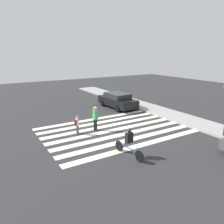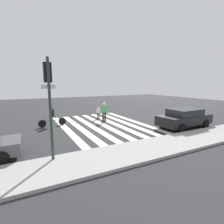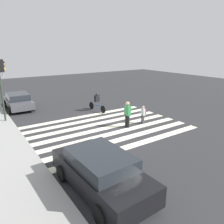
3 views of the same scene
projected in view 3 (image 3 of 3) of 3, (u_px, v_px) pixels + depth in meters
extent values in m
plane|color=#2D2D30|center=(107.00, 128.00, 14.47)|extent=(60.00, 60.00, 0.00)
cube|color=#9E9E99|center=(4.00, 150.00, 11.09)|extent=(36.00, 2.50, 0.14)
cube|color=#F2EDCC|center=(138.00, 144.00, 12.01)|extent=(0.52, 10.00, 0.01)
cube|color=#F2EDCC|center=(126.00, 138.00, 12.83)|extent=(0.52, 10.00, 0.01)
cube|color=#F2EDCC|center=(116.00, 132.00, 13.65)|extent=(0.52, 10.00, 0.01)
cube|color=#F2EDCC|center=(107.00, 128.00, 14.47)|extent=(0.52, 10.00, 0.01)
cube|color=#F2EDCC|center=(99.00, 123.00, 15.28)|extent=(0.52, 10.00, 0.01)
cube|color=#F2EDCC|center=(92.00, 120.00, 16.10)|extent=(0.52, 10.00, 0.01)
cube|color=#F2EDCC|center=(86.00, 116.00, 16.92)|extent=(0.52, 10.00, 0.01)
cylinder|color=#283828|center=(1.00, 91.00, 14.85)|extent=(0.12, 0.12, 4.56)
cube|color=black|center=(1.00, 66.00, 14.50)|extent=(0.32, 0.26, 0.84)
cube|color=silver|center=(3.00, 75.00, 14.67)|extent=(0.60, 0.02, 0.16)
sphere|color=#590F0F|center=(3.00, 62.00, 14.52)|extent=(0.15, 0.15, 0.15)
sphere|color=#59470F|center=(4.00, 66.00, 14.58)|extent=(0.15, 0.15, 0.15)
sphere|color=gold|center=(4.00, 69.00, 14.65)|extent=(0.15, 0.15, 0.15)
cylinder|color=black|center=(128.00, 122.00, 14.37)|extent=(0.16, 0.16, 0.83)
cylinder|color=black|center=(126.00, 121.00, 14.54)|extent=(0.16, 0.16, 0.83)
cube|color=#338C4C|center=(127.00, 110.00, 14.25)|extent=(0.50, 0.25, 0.66)
sphere|color=tan|center=(128.00, 104.00, 14.12)|extent=(0.26, 0.26, 0.26)
cylinder|color=#4C4C51|center=(143.00, 120.00, 15.15)|extent=(0.11, 0.11, 0.60)
cylinder|color=#4C4C51|center=(142.00, 119.00, 15.28)|extent=(0.11, 0.11, 0.60)
cube|color=silver|center=(143.00, 112.00, 15.06)|extent=(0.37, 0.20, 0.48)
sphere|color=tan|center=(143.00, 107.00, 14.97)|extent=(0.19, 0.19, 0.19)
cube|color=maroon|center=(144.00, 112.00, 15.15)|extent=(0.28, 0.15, 0.40)
cylinder|color=black|center=(91.00, 106.00, 18.83)|extent=(0.61, 0.11, 0.61)
cylinder|color=black|center=(103.00, 109.00, 17.66)|extent=(0.61, 0.11, 0.61)
cube|color=#1E4C8C|center=(97.00, 105.00, 18.20)|extent=(1.37, 0.19, 0.04)
cylinder|color=#1E4C8C|center=(99.00, 104.00, 17.95)|extent=(0.03, 0.03, 0.32)
cylinder|color=#1E4C8C|center=(93.00, 102.00, 18.58)|extent=(0.03, 0.03, 0.40)
cube|color=black|center=(97.00, 98.00, 18.03)|extent=(0.28, 0.42, 0.55)
sphere|color=#333338|center=(97.00, 94.00, 17.92)|extent=(0.22, 0.22, 0.22)
cube|color=black|center=(101.00, 174.00, 7.99)|extent=(4.58, 2.05, 0.74)
cube|color=#23282D|center=(100.00, 159.00, 7.81)|extent=(2.55, 1.83, 0.48)
cylinder|color=black|center=(62.00, 173.00, 8.64)|extent=(0.65, 0.22, 0.64)
cylinder|color=black|center=(101.00, 159.00, 9.69)|extent=(0.65, 0.22, 0.64)
cylinder|color=black|center=(100.00, 215.00, 6.46)|extent=(0.65, 0.22, 0.64)
cylinder|color=black|center=(146.00, 192.00, 7.51)|extent=(0.65, 0.22, 0.64)
cube|color=#4C4C51|center=(19.00, 103.00, 18.77)|extent=(4.06, 1.87, 0.60)
cube|color=#23282D|center=(18.00, 96.00, 18.61)|extent=(2.25, 1.69, 0.50)
cylinder|color=black|center=(6.00, 104.00, 19.39)|extent=(0.64, 0.21, 0.64)
cylinder|color=black|center=(26.00, 101.00, 20.30)|extent=(0.64, 0.21, 0.64)
cylinder|color=black|center=(10.00, 110.00, 17.37)|extent=(0.64, 0.21, 0.64)
cylinder|color=black|center=(33.00, 107.00, 18.29)|extent=(0.64, 0.21, 0.64)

